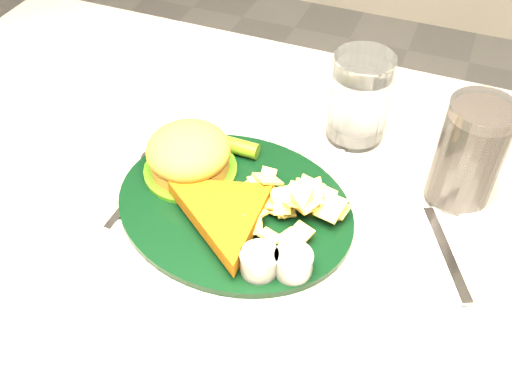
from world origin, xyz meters
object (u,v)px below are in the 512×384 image
table (242,364)px  fork_napkin (448,246)px  water_glass (359,98)px  dinner_plate (233,189)px  cola_glass (469,155)px

table → fork_napkin: size_ratio=6.58×
water_glass → fork_napkin: 0.23m
dinner_plate → table: bearing=-33.7°
dinner_plate → water_glass: size_ratio=2.39×
table → dinner_plate: dinner_plate is taller
water_glass → cola_glass: bearing=-25.7°
table → fork_napkin: bearing=9.2°
fork_napkin → cola_glass: bearing=65.4°
water_glass → dinner_plate: bearing=-116.9°
dinner_plate → fork_napkin: size_ratio=1.66×
table → dinner_plate: bearing=136.1°
cola_glass → water_glass: bearing=154.3°
fork_napkin → water_glass: bearing=106.3°
cola_glass → fork_napkin: size_ratio=0.78×
table → cola_glass: (0.24, 0.13, 0.45)m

